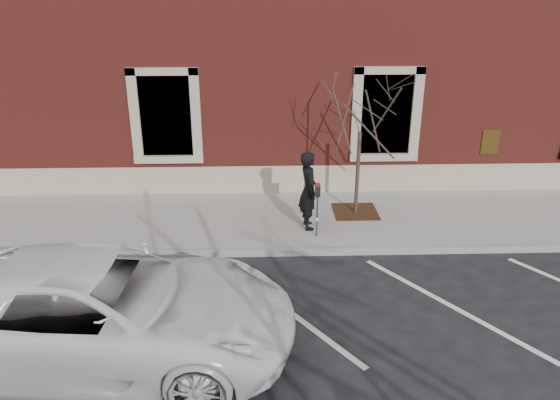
{
  "coord_description": "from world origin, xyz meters",
  "views": [
    {
      "loc": [
        -0.37,
        -11.08,
        5.89
      ],
      "look_at": [
        0.0,
        0.6,
        1.1
      ],
      "focal_mm": 35.0,
      "sensor_mm": 36.0,
      "label": 1
    }
  ],
  "objects_px": {
    "sapling": "(361,108)",
    "white_truck": "(99,310)",
    "man": "(309,190)",
    "parking_meter": "(317,200)"
  },
  "relations": [
    {
      "from": "parking_meter",
      "to": "sapling",
      "type": "height_order",
      "value": "sapling"
    },
    {
      "from": "man",
      "to": "parking_meter",
      "type": "xyz_separation_m",
      "value": [
        0.16,
        -0.53,
        -0.03
      ]
    },
    {
      "from": "parking_meter",
      "to": "sapling",
      "type": "distance_m",
      "value": 2.58
    },
    {
      "from": "man",
      "to": "sapling",
      "type": "relative_size",
      "value": 0.49
    },
    {
      "from": "sapling",
      "to": "man",
      "type": "bearing_deg",
      "value": -146.63
    },
    {
      "from": "man",
      "to": "white_truck",
      "type": "bearing_deg",
      "value": 133.45
    },
    {
      "from": "sapling",
      "to": "white_truck",
      "type": "relative_size",
      "value": 0.62
    },
    {
      "from": "man",
      "to": "white_truck",
      "type": "height_order",
      "value": "man"
    },
    {
      "from": "sapling",
      "to": "white_truck",
      "type": "bearing_deg",
      "value": -132.86
    },
    {
      "from": "parking_meter",
      "to": "sapling",
      "type": "relative_size",
      "value": 0.34
    }
  ]
}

